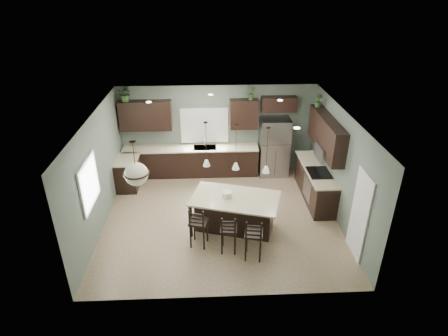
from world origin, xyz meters
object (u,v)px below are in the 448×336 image
bar_stool_left (199,226)px  plant_back_left (125,94)px  kitchen_island (235,214)px  bar_stool_center (229,233)px  refrigerator (274,147)px  bar_stool_right (254,238)px  serving_dish (227,194)px

bar_stool_left → plant_back_left: plant_back_left is taller
kitchen_island → bar_stool_center: 0.83m
bar_stool_left → refrigerator: bearing=71.2°
refrigerator → bar_stool_left: 4.23m
kitchen_island → bar_stool_right: size_ratio=1.94×
bar_stool_left → bar_stool_center: bearing=-5.1°
kitchen_island → bar_stool_left: (-0.88, -0.57, 0.07)m
refrigerator → bar_stool_right: 4.19m
serving_dish → kitchen_island: bearing=-16.4°
bar_stool_left → bar_stool_right: bearing=-7.9°
bar_stool_center → kitchen_island: bearing=82.2°
serving_dish → bar_stool_right: 1.32m
kitchen_island → bar_stool_right: (0.34, -1.07, 0.07)m
refrigerator → bar_stool_left: (-2.31, -3.52, -0.39)m
serving_dish → bar_stool_center: (-0.01, -0.86, -0.49)m
refrigerator → serving_dish: (-1.62, -2.90, 0.07)m
refrigerator → bar_stool_left: bearing=-123.2°
serving_dish → bar_stool_left: 1.03m
serving_dish → bar_stool_left: bearing=-137.8°
refrigerator → bar_stool_center: bearing=-113.4°
kitchen_island → bar_stool_left: 1.05m
bar_stool_center → bar_stool_right: bar_stool_right is taller
kitchen_island → bar_stool_center: bearing=-87.4°
refrigerator → bar_stool_right: size_ratio=1.72×
refrigerator → kitchen_island: size_ratio=0.89×
refrigerator → bar_stool_center: refrigerator is taller
bar_stool_right → plant_back_left: plant_back_left is taller
refrigerator → serving_dish: size_ratio=7.71×
refrigerator → plant_back_left: 4.75m
bar_stool_center → bar_stool_right: 0.60m
bar_stool_right → kitchen_island: bearing=117.7°
bar_stool_left → bar_stool_right: size_ratio=1.00×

